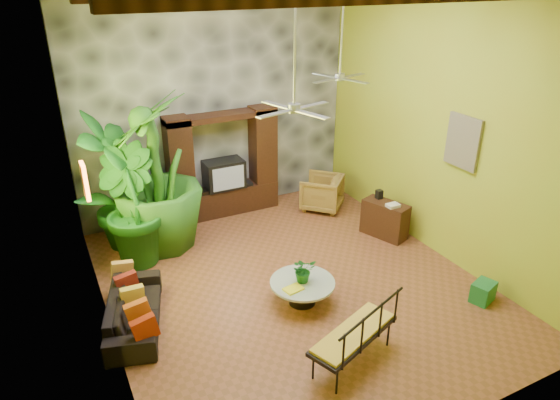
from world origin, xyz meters
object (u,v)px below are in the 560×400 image
ceiling_fan_front (294,94)px  sofa (134,310)px  ceiling_fan_back (340,65)px  tall_plant_b (129,206)px  side_console (385,219)px  green_bin (483,292)px  wicker_armchair (322,192)px  entertainment_center (224,172)px  coffee_table (302,289)px  tall_plant_a (114,183)px  tall_plant_c (156,174)px  iron_bench (357,333)px

ceiling_fan_front → sofa: bearing=168.9°
ceiling_fan_back → tall_plant_b: bearing=168.7°
sofa → tall_plant_b: 2.11m
side_console → green_bin: size_ratio=2.35×
ceiling_fan_back → green_bin: ceiling_fan_back is taller
wicker_armchair → entertainment_center: bearing=-66.2°
ceiling_fan_back → wicker_armchair: (0.42, 1.13, -3.01)m
ceiling_fan_front → coffee_table: 3.15m
tall_plant_a → tall_plant_c: bearing=-21.7°
sofa → wicker_armchair: wicker_armchair is taller
ceiling_fan_back → coffee_table: (-1.70, -1.78, -3.15)m
wicker_armchair → tall_plant_a: (-4.38, 0.26, 0.96)m
tall_plant_b → side_console: size_ratio=2.44×
tall_plant_b → iron_bench: tall_plant_b is taller
tall_plant_c → tall_plant_b: bearing=-150.8°
side_console → ceiling_fan_back: bearing=128.4°
ceiling_fan_front → side_console: (2.69, 1.05, -3.04)m
ceiling_fan_front → tall_plant_a: bearing=125.8°
sofa → tall_plant_b: size_ratio=0.83×
tall_plant_a → tall_plant_b: bearing=-79.4°
ceiling_fan_front → tall_plant_c: size_ratio=0.61×
ceiling_fan_back → wicker_armchair: size_ratio=2.16×
green_bin → wicker_armchair: bearing=97.1°
tall_plant_c → side_console: 4.59m
sofa → coffee_table: (2.55, -0.66, -0.01)m
tall_plant_c → iron_bench: (1.48, -4.46, -0.97)m
wicker_armchair → tall_plant_a: tall_plant_a is taller
tall_plant_c → green_bin: size_ratio=7.80×
entertainment_center → side_console: bearing=-44.9°
tall_plant_b → green_bin: 6.21m
ceiling_fan_back → green_bin: size_ratio=4.79×
tall_plant_a → coffee_table: size_ratio=2.58×
coffee_table → green_bin: bearing=-26.1°
tall_plant_a → tall_plant_c: size_ratio=0.89×
ceiling_fan_back → tall_plant_a: 4.66m
tall_plant_b → coffee_table: tall_plant_b is taller
tall_plant_a → iron_bench: 5.29m
side_console → tall_plant_b: bearing=144.3°
ceiling_fan_front → entertainment_center: bearing=86.8°
ceiling_fan_back → coffee_table: size_ratio=1.77×
ceiling_fan_back → tall_plant_a: bearing=160.6°
tall_plant_c → entertainment_center: bearing=27.0°
ceiling_fan_back → sofa: ceiling_fan_back is taller
entertainment_center → ceiling_fan_back: size_ratio=1.29×
entertainment_center → tall_plant_c: tall_plant_c is taller
sofa → tall_plant_b: tall_plant_b is taller
sofa → iron_bench: size_ratio=1.21×
tall_plant_a → iron_bench: size_ratio=1.77×
wicker_armchair → side_console: wicker_armchair is taller
tall_plant_a → tall_plant_b: (0.12, -0.62, -0.24)m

